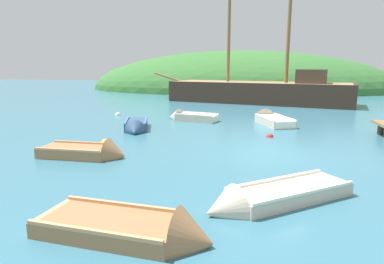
{
  "coord_description": "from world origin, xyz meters",
  "views": [
    {
      "loc": [
        -0.93,
        -12.15,
        3.15
      ],
      "look_at": [
        -3.37,
        2.04,
        0.27
      ],
      "focal_mm": 30.87,
      "sensor_mm": 36.0,
      "label": 1
    }
  ],
  "objects": [
    {
      "name": "rowboat_far",
      "position": [
        -4.32,
        6.75,
        0.14
      ],
      "size": [
        3.15,
        1.81,
        1.05
      ],
      "rotation": [
        0.0,
        0.0,
        2.88
      ],
      "color": "beige",
      "rests_on": "ground"
    },
    {
      "name": "shore_hill",
      "position": [
        -2.3,
        34.35,
        0.0
      ],
      "size": [
        41.44,
        22.73,
        10.48
      ],
      "primitive_type": "ellipsoid",
      "color": "#387033",
      "rests_on": "ground"
    },
    {
      "name": "rowboat_outer_left",
      "position": [
        -6.37,
        -1.68,
        0.11
      ],
      "size": [
        3.1,
        1.28,
        1.16
      ],
      "rotation": [
        0.0,
        0.0,
        6.26
      ],
      "color": "#9E7047",
      "rests_on": "ground"
    },
    {
      "name": "sailing_ship",
      "position": [
        0.02,
        17.23,
        0.66
      ],
      "size": [
        18.08,
        7.99,
        12.12
      ],
      "rotation": [
        0.0,
        0.0,
        2.88
      ],
      "color": "#38281E",
      "rests_on": "ground"
    },
    {
      "name": "buoy_red",
      "position": [
        0.08,
        2.85,
        0.0
      ],
      "size": [
        0.32,
        0.32,
        0.32
      ],
      "primitive_type": "sphere",
      "color": "red",
      "rests_on": "ground"
    },
    {
      "name": "buoy_yellow",
      "position": [
        -6.75,
        0.41,
        0.0
      ],
      "size": [
        0.37,
        0.37,
        0.37
      ],
      "primitive_type": "sphere",
      "color": "yellow",
      "rests_on": "ground"
    },
    {
      "name": "ground_plane",
      "position": [
        0.0,
        0.0,
        0.0
      ],
      "size": [
        120.0,
        120.0,
        0.0
      ],
      "primitive_type": "plane",
      "color": "teal"
    },
    {
      "name": "rowboat_center",
      "position": [
        -0.39,
        -4.74,
        0.1
      ],
      "size": [
        3.73,
        3.14,
        1.04
      ],
      "rotation": [
        0.0,
        0.0,
        3.78
      ],
      "color": "beige",
      "rests_on": "ground"
    },
    {
      "name": "rowboat_near_dock",
      "position": [
        -6.46,
        3.41,
        0.15
      ],
      "size": [
        1.83,
        3.21,
        1.0
      ],
      "rotation": [
        0.0,
        0.0,
        4.99
      ],
      "color": "#335175",
      "rests_on": "ground"
    },
    {
      "name": "rowboat_outer_right",
      "position": [
        0.32,
        6.67,
        0.14
      ],
      "size": [
        2.3,
        3.66,
        1.17
      ],
      "rotation": [
        0.0,
        0.0,
        1.91
      ],
      "color": "beige",
      "rests_on": "ground"
    },
    {
      "name": "rowboat_portside",
      "position": [
        -2.84,
        -6.74,
        0.1
      ],
      "size": [
        3.51,
        1.59,
        1.2
      ],
      "rotation": [
        0.0,
        0.0,
        6.17
      ],
      "color": "#9E7047",
      "rests_on": "ground"
    },
    {
      "name": "buoy_white",
      "position": [
        -9.33,
        8.11,
        0.0
      ],
      "size": [
        0.39,
        0.39,
        0.39
      ],
      "primitive_type": "sphere",
      "color": "white",
      "rests_on": "ground"
    }
  ]
}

